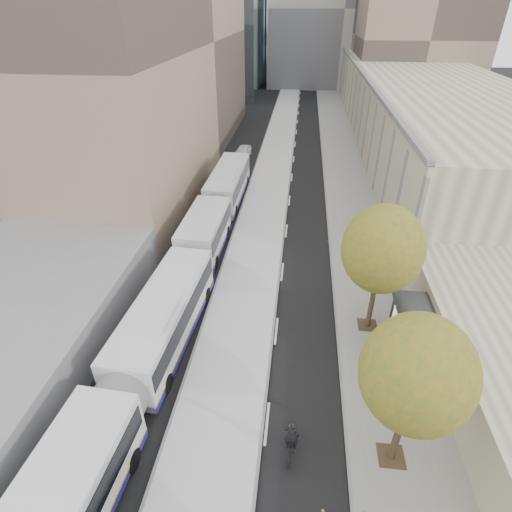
# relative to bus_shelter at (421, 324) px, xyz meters

# --- Properties ---
(bus_platform) EXTENTS (4.25, 150.00, 0.15)m
(bus_platform) POSITION_rel_bus_shelter_xyz_m (-9.56, 24.04, -2.11)
(bus_platform) COLOR silver
(bus_platform) RESTS_ON ground
(sidewalk) EXTENTS (4.75, 150.00, 0.08)m
(sidewalk) POSITION_rel_bus_shelter_xyz_m (-1.56, 24.04, -2.15)
(sidewalk) COLOR gray
(sidewalk) RESTS_ON ground
(building_tan) EXTENTS (18.00, 92.00, 8.00)m
(building_tan) POSITION_rel_bus_shelter_xyz_m (9.81, 53.04, 1.81)
(building_tan) COLOR gray
(building_tan) RESTS_ON ground
(building_midrise) EXTENTS (24.00, 46.00, 25.00)m
(building_midrise) POSITION_rel_bus_shelter_xyz_m (-28.19, 30.04, 10.31)
(building_midrise) COLOR gray
(building_midrise) RESTS_ON ground
(building_far_block) EXTENTS (30.00, 18.00, 30.00)m
(building_far_block) POSITION_rel_bus_shelter_xyz_m (0.31, 85.04, 12.81)
(building_far_block) COLOR #A39D96
(building_far_block) RESTS_ON ground
(bus_shelter) EXTENTS (1.90, 4.40, 2.53)m
(bus_shelter) POSITION_rel_bus_shelter_xyz_m (0.00, 0.00, 0.00)
(bus_shelter) COLOR #383A3F
(bus_shelter) RESTS_ON sidewalk
(tree_b) EXTENTS (4.00, 4.00, 6.97)m
(tree_b) POSITION_rel_bus_shelter_xyz_m (-2.09, -5.96, 2.85)
(tree_b) COLOR #332018
(tree_b) RESTS_ON sidewalk
(tree_c) EXTENTS (4.20, 4.20, 7.28)m
(tree_c) POSITION_rel_bus_shelter_xyz_m (-2.09, 2.04, 3.06)
(tree_c) COLOR #332018
(tree_c) RESTS_ON sidewalk
(bus_near) EXTENTS (3.60, 17.99, 2.98)m
(bus_near) POSITION_rel_bus_shelter_xyz_m (-13.50, -4.25, -0.56)
(bus_near) COLOR silver
(bus_near) RESTS_ON ground
(bus_far) EXTENTS (2.88, 17.97, 2.99)m
(bus_far) POSITION_rel_bus_shelter_xyz_m (-13.17, 14.65, -0.56)
(bus_far) COLOR silver
(bus_far) RESTS_ON ground
(cyclist) EXTENTS (0.66, 1.73, 2.16)m
(cyclist) POSITION_rel_bus_shelter_xyz_m (-6.24, -6.30, -1.39)
(cyclist) COLOR black
(cyclist) RESTS_ON ground
(distant_car) EXTENTS (1.91, 4.05, 1.34)m
(distant_car) POSITION_rel_bus_shelter_xyz_m (-13.52, 31.05, -1.52)
(distant_car) COLOR white
(distant_car) RESTS_ON ground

